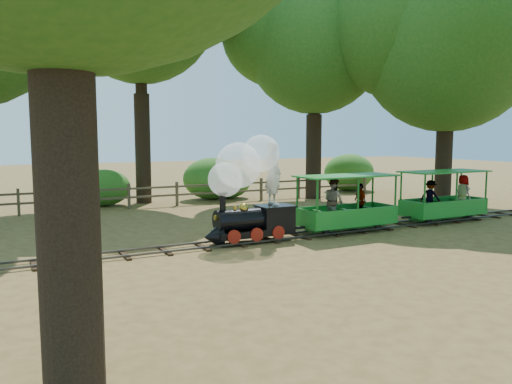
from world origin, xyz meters
name	(u,v)px	position (x,y,z in m)	size (l,w,h in m)	color
ground	(300,237)	(0.00, 0.00, 0.00)	(90.00, 90.00, 0.00)	olive
track	(300,235)	(0.00, 0.00, 0.07)	(22.00, 1.00, 0.10)	#3F3D3A
locomotive	(247,181)	(-1.66, 0.08, 1.69)	(2.60, 1.22, 2.99)	black
carriage_front	(345,207)	(1.56, -0.01, 0.77)	(3.14, 1.28, 1.63)	#1C8226
carriage_rear	(445,200)	(5.76, -0.01, 0.75)	(3.14, 1.28, 1.63)	#1C8226
oak_ne	(313,37)	(5.47, 7.59, 7.38)	(7.91, 6.96, 10.23)	#2D2116
oak_e	(446,34)	(8.96, 3.10, 7.03)	(9.00, 7.92, 10.26)	#2D2116
fence	(199,191)	(0.00, 8.00, 0.58)	(18.10, 0.10, 1.00)	brown
shrub_west	(104,188)	(-3.73, 9.30, 0.76)	(2.21, 1.70, 1.53)	#2D6B1E
shrub_mid_w	(213,178)	(1.15, 9.30, 0.96)	(2.78, 2.14, 1.92)	#2D6B1E
shrub_mid_e	(228,182)	(1.94, 9.30, 0.75)	(2.17, 1.67, 1.51)	#2D6B1E
shrub_east	(349,172)	(9.00, 9.30, 0.99)	(2.85, 2.19, 1.97)	#2D6B1E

